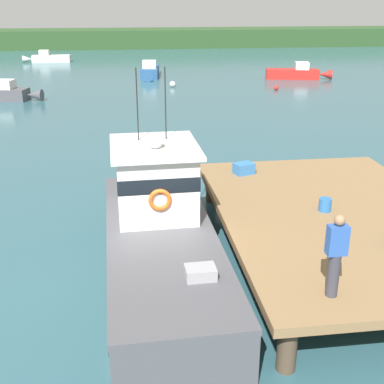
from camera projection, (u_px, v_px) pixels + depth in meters
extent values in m
plane|color=#2D5660|center=(153.00, 266.00, 12.66)|extent=(200.00, 200.00, 0.00)
cylinder|color=#4C3D2D|center=(287.00, 346.00, 8.96)|extent=(0.36, 0.36, 1.00)
cylinder|color=#4C3D2D|center=(211.00, 187.00, 16.54)|extent=(0.36, 0.36, 1.00)
cylinder|color=#4C3D2D|center=(360.00, 180.00, 17.17)|extent=(0.36, 0.36, 1.00)
cube|color=olive|center=(337.00, 216.00, 12.84)|extent=(6.00, 9.00, 0.20)
cube|color=#4C4C51|center=(162.00, 257.00, 11.96)|extent=(2.75, 8.07, 1.10)
cone|color=#4C4C51|center=(146.00, 186.00, 16.47)|extent=(1.16, 1.83, 1.10)
cube|color=black|center=(161.00, 240.00, 11.80)|extent=(2.76, 7.91, 0.12)
cube|color=#4C4C51|center=(161.00, 234.00, 11.74)|extent=(2.79, 8.08, 0.12)
cube|color=silver|center=(155.00, 183.00, 12.54)|extent=(1.97, 2.26, 1.80)
cube|color=black|center=(155.00, 171.00, 12.43)|extent=(1.99, 2.28, 0.36)
cube|color=silver|center=(154.00, 147.00, 12.20)|extent=(2.22, 2.57, 0.10)
sphere|color=white|center=(155.00, 141.00, 11.84)|extent=(0.36, 0.36, 0.36)
cylinder|color=black|center=(137.00, 105.00, 12.26)|extent=(0.03, 0.03, 1.80)
cylinder|color=black|center=(165.00, 104.00, 12.36)|extent=(0.03, 0.03, 1.80)
cube|color=#939399|center=(200.00, 275.00, 9.76)|extent=(0.61, 0.46, 0.36)
torus|color=orange|center=(155.00, 302.00, 9.11)|extent=(0.58, 0.58, 0.12)
torus|color=#EA5119|center=(160.00, 200.00, 11.49)|extent=(0.54, 0.12, 0.54)
cube|color=#3370B2|center=(244.00, 168.00, 15.61)|extent=(0.71, 0.62, 0.34)
cylinder|color=#2866B2|center=(325.00, 205.00, 12.86)|extent=(0.32, 0.32, 0.34)
cylinder|color=#383842|center=(333.00, 275.00, 9.09)|extent=(0.22, 0.22, 0.86)
cube|color=#2D56A8|center=(337.00, 240.00, 8.83)|extent=(0.36, 0.22, 0.56)
sphere|color=#9E7051|center=(340.00, 220.00, 8.69)|extent=(0.20, 0.20, 0.20)
cone|color=#4C4C51|center=(34.00, 95.00, 32.97)|extent=(1.21, 0.99, 0.77)
cube|color=silver|center=(5.00, 84.00, 32.91)|extent=(1.28, 1.29, 0.58)
cube|color=silver|center=(51.00, 59.00, 53.20)|extent=(3.94, 1.26, 0.71)
cone|color=silver|center=(28.00, 59.00, 52.89)|extent=(0.99, 0.72, 0.71)
cube|color=silver|center=(44.00, 53.00, 52.89)|extent=(0.99, 1.00, 0.54)
cube|color=red|center=(292.00, 74.00, 42.08)|extent=(4.57, 2.31, 0.80)
cone|color=red|center=(325.00, 74.00, 41.86)|extent=(1.24, 1.01, 0.80)
cube|color=silver|center=(302.00, 66.00, 41.76)|extent=(1.31, 1.32, 0.60)
cube|color=#285184|center=(150.00, 71.00, 43.49)|extent=(1.88, 4.62, 0.82)
cone|color=#285184|center=(148.00, 76.00, 40.87)|extent=(0.93, 1.20, 0.82)
cube|color=silver|center=(149.00, 64.00, 42.50)|extent=(1.25, 1.23, 0.61)
sphere|color=red|center=(276.00, 88.00, 36.84)|extent=(0.35, 0.35, 0.35)
sphere|color=silver|center=(173.00, 84.00, 38.20)|extent=(0.45, 0.45, 0.45)
cube|color=#284723|center=(127.00, 38.00, 69.52)|extent=(120.00, 8.00, 2.40)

